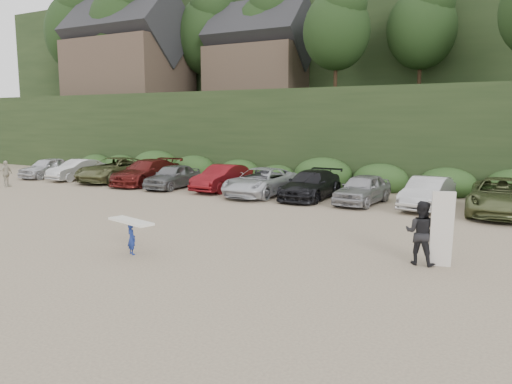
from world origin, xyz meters
The scene contains 6 objects.
ground centered at (0.00, 0.00, 0.00)m, with size 120.00×120.00×0.00m, color tan.
hillside_backdrop centered at (-0.26, 35.93, 11.22)m, with size 90.00×41.50×28.00m.
parked_cars centered at (-2.85, 9.96, 0.75)m, with size 39.43×6.26×1.58m.
distant_walker centered at (-19.43, 5.25, 0.80)m, with size 0.94×0.39×1.60m, color #B4AD98.
child_surfer centered at (-1.94, -2.58, 0.72)m, with size 1.84×0.92×1.06m.
adult_surfer centered at (6.00, 0.63, 0.93)m, with size 1.35×0.74×2.16m.
Camera 1 is at (8.59, -13.65, 4.10)m, focal length 35.00 mm.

